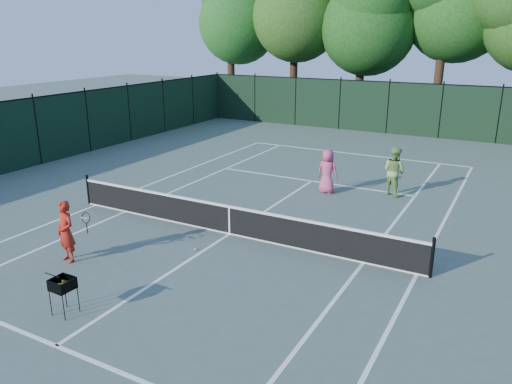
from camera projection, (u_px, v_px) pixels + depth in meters
The scene contains 17 objects.
ground at pixel (230, 234), 14.96m from camera, with size 90.00×90.00×0.00m, color #4A5A51.
sideline_doubles_left at pixel (96, 205), 17.46m from camera, with size 0.10×23.77×0.01m, color white.
sideline_doubles_right at pixel (417, 274), 12.46m from camera, with size 0.10×23.77×0.01m, color white.
sideline_singles_left at pixel (126, 212), 16.84m from camera, with size 0.10×23.77×0.01m, color white.
sideline_singles_right at pixel (363, 263), 13.08m from camera, with size 0.10×23.77×0.01m, color white.
baseline_far at pixel (354, 154), 24.90m from camera, with size 10.97×0.10×0.01m, color white.
service_line_near at pixel (56, 346), 9.61m from camera, with size 8.23×0.10×0.01m, color white.
service_line_far at pixel (312, 181), 20.31m from camera, with size 8.23×0.10×0.01m, color white.
center_service_line at pixel (230, 234), 14.96m from camera, with size 0.10×12.80×0.01m, color white.
tennis_net at pixel (229, 219), 14.81m from camera, with size 11.69×0.09×1.06m.
fence_far at pixel (388, 108), 29.55m from camera, with size 24.00×0.05×3.00m, color black.
tree_2 at pixel (364, 1), 32.21m from camera, with size 6.00×6.00×12.40m.
coach at pixel (66, 232), 12.95m from camera, with size 1.00×0.56×1.66m.
player_pink at pixel (327, 171), 18.61m from camera, with size 0.85×0.59×1.65m.
player_green at pixel (394, 171), 18.36m from camera, with size 1.09×1.01×1.81m.
ball_hopper at pixel (62, 284), 10.51m from camera, with size 0.46×0.46×0.83m.
loose_ball_midcourt at pixel (195, 249), 13.83m from camera, with size 0.07×0.07×0.07m, color #C0E12E.
Camera 1 is at (7.34, -11.79, 5.75)m, focal length 35.00 mm.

